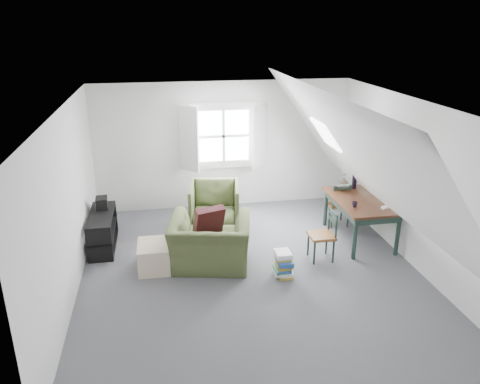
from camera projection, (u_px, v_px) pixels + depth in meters
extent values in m
plane|color=#4E4E52|center=(251.00, 271.00, 7.09)|extent=(5.50, 5.50, 0.00)
plane|color=white|center=(252.00, 106.00, 6.22)|extent=(5.50, 5.50, 0.00)
plane|color=silver|center=(223.00, 146.00, 9.19)|extent=(5.00, 0.00, 5.00)
plane|color=silver|center=(314.00, 301.00, 4.11)|extent=(5.00, 0.00, 5.00)
plane|color=silver|center=(68.00, 205.00, 6.24)|extent=(0.00, 5.50, 5.50)
plane|color=silver|center=(413.00, 183.00, 7.07)|extent=(0.00, 5.50, 5.50)
plane|color=white|center=(137.00, 164.00, 6.21)|extent=(3.19, 5.50, 4.48)
plane|color=white|center=(357.00, 153.00, 6.73)|extent=(3.19, 5.50, 4.48)
cube|color=white|center=(223.00, 136.00, 9.10)|extent=(1.30, 0.04, 1.30)
cube|color=white|center=(189.00, 139.00, 8.84)|extent=(0.35, 0.35, 1.25)
cube|color=white|center=(259.00, 136.00, 9.07)|extent=(0.35, 0.35, 1.25)
cube|color=white|center=(223.00, 136.00, 9.09)|extent=(1.00, 0.02, 1.00)
cube|color=white|center=(224.00, 136.00, 9.07)|extent=(1.08, 0.04, 0.05)
cube|color=white|center=(224.00, 136.00, 9.07)|extent=(0.05, 0.04, 1.08)
cube|color=white|center=(326.00, 134.00, 7.94)|extent=(0.35, 0.75, 0.47)
imported|color=#3D4825|center=(211.00, 265.00, 7.25)|extent=(1.38, 1.26, 0.77)
imported|color=#3D4825|center=(215.00, 226.00, 8.62)|extent=(1.01, 1.03, 0.82)
cube|color=#3A0F14|center=(209.00, 221.00, 7.15)|extent=(0.52, 0.40, 0.48)
cube|color=#C2AC93|center=(159.00, 256.00, 7.11)|extent=(0.62, 0.62, 0.41)
cube|color=#361B0F|center=(361.00, 200.00, 7.87)|extent=(0.88, 1.47, 0.04)
cube|color=#1D312A|center=(361.00, 205.00, 7.90)|extent=(0.78, 1.37, 0.12)
cylinder|color=#1D312A|center=(355.00, 239.00, 7.33)|extent=(0.07, 0.07, 0.70)
cylinder|color=#1D312A|center=(398.00, 235.00, 7.45)|extent=(0.07, 0.07, 0.70)
cylinder|color=#1D312A|center=(326.00, 208.00, 8.55)|extent=(0.07, 0.07, 0.70)
cylinder|color=#1D312A|center=(363.00, 205.00, 8.67)|extent=(0.07, 0.07, 0.70)
sphere|color=silver|center=(343.00, 185.00, 8.22)|extent=(0.21, 0.21, 0.21)
cylinder|color=silver|center=(344.00, 178.00, 8.17)|extent=(0.07, 0.07, 0.11)
cylinder|color=black|center=(354.00, 181.00, 8.34)|extent=(0.08, 0.08, 0.26)
cylinder|color=#3F2D1E|center=(356.00, 166.00, 8.24)|extent=(0.03, 0.06, 0.47)
cylinder|color=#3F2D1E|center=(356.00, 165.00, 8.26)|extent=(0.05, 0.07, 0.47)
cylinder|color=#3F2D1E|center=(355.00, 166.00, 8.23)|extent=(0.06, 0.08, 0.47)
imported|color=black|center=(354.00, 207.00, 7.55)|extent=(0.09, 0.09, 0.09)
cube|color=white|center=(385.00, 207.00, 7.48)|extent=(0.13, 0.10, 0.04)
cube|color=brown|center=(338.00, 203.00, 8.56)|extent=(0.39, 0.39, 0.05)
cylinder|color=#1D312A|center=(342.00, 210.00, 8.81)|extent=(0.03, 0.03, 0.40)
cylinder|color=#1D312A|center=(348.00, 217.00, 8.52)|extent=(0.03, 0.03, 0.40)
cylinder|color=#1D312A|center=(326.00, 212.00, 8.75)|extent=(0.03, 0.03, 0.40)
cylinder|color=#1D312A|center=(332.00, 218.00, 8.47)|extent=(0.03, 0.03, 0.40)
cylinder|color=#1D312A|center=(350.00, 196.00, 8.35)|extent=(0.03, 0.03, 0.41)
cylinder|color=#1D312A|center=(334.00, 197.00, 8.30)|extent=(0.03, 0.03, 0.41)
cube|color=#1D312A|center=(343.00, 188.00, 8.27)|extent=(0.31, 0.03, 0.07)
cube|color=#1D312A|center=(342.00, 194.00, 8.31)|extent=(0.31, 0.03, 0.06)
cube|color=brown|center=(321.00, 236.00, 7.30)|extent=(0.38, 0.38, 0.05)
cylinder|color=#1D312A|center=(308.00, 244.00, 7.49)|extent=(0.03, 0.03, 0.39)
cylinder|color=#1D312A|center=(326.00, 243.00, 7.54)|extent=(0.03, 0.03, 0.39)
cylinder|color=#1D312A|center=(314.00, 253.00, 7.21)|extent=(0.03, 0.03, 0.39)
cylinder|color=#1D312A|center=(333.00, 251.00, 7.26)|extent=(0.03, 0.03, 0.39)
cylinder|color=#1D312A|center=(329.00, 219.00, 7.40)|extent=(0.03, 0.03, 0.41)
cylinder|color=#1D312A|center=(336.00, 227.00, 7.12)|extent=(0.03, 0.03, 0.41)
cube|color=#1D312A|center=(333.00, 214.00, 7.21)|extent=(0.03, 0.31, 0.07)
cube|color=#1D312A|center=(333.00, 221.00, 7.25)|extent=(0.03, 0.31, 0.05)
cube|color=black|center=(104.00, 245.00, 7.85)|extent=(0.39, 1.16, 0.03)
cube|color=black|center=(103.00, 231.00, 7.75)|extent=(0.39, 1.16, 0.03)
cube|color=black|center=(101.00, 215.00, 7.65)|extent=(0.39, 1.16, 0.03)
cube|color=black|center=(99.00, 246.00, 7.23)|extent=(0.39, 0.03, 0.58)
cube|color=black|center=(106.00, 217.00, 8.27)|extent=(0.39, 0.03, 0.58)
cube|color=#264C99|center=(102.00, 249.00, 7.50)|extent=(0.17, 0.19, 0.21)
cube|color=red|center=(104.00, 237.00, 7.90)|extent=(0.17, 0.23, 0.21)
cube|color=white|center=(101.00, 229.00, 7.53)|extent=(0.17, 0.21, 0.19)
cube|color=black|center=(102.00, 203.00, 7.85)|extent=(0.20, 0.27, 0.21)
cube|color=#B29933|center=(284.00, 275.00, 6.94)|extent=(0.21, 0.27, 0.03)
cube|color=white|center=(282.00, 273.00, 6.94)|extent=(0.27, 0.30, 0.03)
cube|color=white|center=(285.00, 271.00, 6.91)|extent=(0.22, 0.29, 0.03)
cube|color=#337F4C|center=(282.00, 269.00, 6.90)|extent=(0.22, 0.28, 0.03)
cube|color=#264C99|center=(284.00, 268.00, 6.88)|extent=(0.24, 0.31, 0.02)
cube|color=#B29933|center=(283.00, 266.00, 6.89)|extent=(0.21, 0.27, 0.02)
cube|color=#B29933|center=(283.00, 264.00, 6.89)|extent=(0.24, 0.30, 0.03)
cube|color=#264C99|center=(286.00, 263.00, 6.85)|extent=(0.24, 0.31, 0.04)
cube|color=#264C99|center=(284.00, 261.00, 6.83)|extent=(0.24, 0.30, 0.03)
cube|color=#B29933|center=(283.00, 257.00, 6.87)|extent=(0.22, 0.28, 0.03)
cube|color=white|center=(283.00, 255.00, 6.84)|extent=(0.23, 0.26, 0.04)
cube|color=white|center=(283.00, 253.00, 6.84)|extent=(0.23, 0.27, 0.03)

